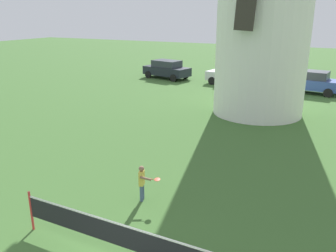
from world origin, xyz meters
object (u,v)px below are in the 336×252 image
object	(u,v)px
parked_car_blue	(311,82)
parked_car_black	(167,69)
parked_car_silver	(233,75)
tennis_net	(127,238)
player_far	(143,181)

from	to	relation	value
parked_car_blue	parked_car_black	bearing A→B (deg)	177.28
parked_car_silver	parked_car_blue	size ratio (longest dim) A/B	1.06
tennis_net	parked_car_black	bearing A→B (deg)	115.07
tennis_net	parked_car_silver	distance (m)	21.83
tennis_net	parked_car_silver	world-z (taller)	parked_car_silver
parked_car_silver	parked_car_blue	distance (m)	5.77
parked_car_black	parked_car_blue	size ratio (longest dim) A/B	1.07
tennis_net	parked_car_blue	size ratio (longest dim) A/B	1.45
parked_car_black	parked_car_blue	distance (m)	11.74
tennis_net	parked_car_blue	xyz separation A→B (m)	(1.60, 21.10, 0.12)
player_far	tennis_net	bearing A→B (deg)	-65.99
player_far	parked_car_black	distance (m)	21.03
parked_car_silver	parked_car_blue	xyz separation A→B (m)	(5.76, -0.33, -0.00)
tennis_net	parked_car_black	xyz separation A→B (m)	(-10.13, 21.65, 0.12)
tennis_net	player_far	xyz separation A→B (m)	(-1.17, 2.62, -0.05)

